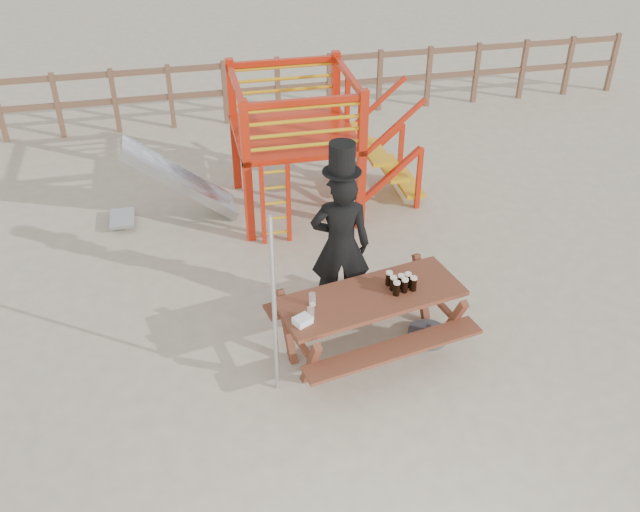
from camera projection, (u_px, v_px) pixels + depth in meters
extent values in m
plane|color=#BAAE91|center=(337.00, 363.00, 8.04)|extent=(60.00, 60.00, 0.00)
cube|color=brown|center=(250.00, 64.00, 13.09)|extent=(15.00, 0.06, 0.10)
cube|color=brown|center=(252.00, 91.00, 13.37)|extent=(15.00, 0.06, 0.10)
cube|color=brown|center=(58.00, 106.00, 12.76)|extent=(0.09, 0.09, 1.20)
cube|color=brown|center=(115.00, 101.00, 12.94)|extent=(0.09, 0.09, 1.20)
cube|color=brown|center=(171.00, 97.00, 13.11)|extent=(0.09, 0.09, 1.20)
cube|color=brown|center=(225.00, 93.00, 13.29)|extent=(0.09, 0.09, 1.20)
cube|color=brown|center=(278.00, 88.00, 13.46)|extent=(0.09, 0.09, 1.20)
cube|color=brown|center=(329.00, 84.00, 13.64)|extent=(0.09, 0.09, 1.20)
cube|color=brown|center=(380.00, 81.00, 13.81)|extent=(0.09, 0.09, 1.20)
cube|color=brown|center=(428.00, 77.00, 13.99)|extent=(0.09, 0.09, 1.20)
cube|color=brown|center=(476.00, 73.00, 14.16)|extent=(0.09, 0.09, 1.20)
cube|color=brown|center=(523.00, 69.00, 14.34)|extent=(0.09, 0.09, 1.20)
cube|color=brown|center=(568.00, 66.00, 14.51)|extent=(0.09, 0.09, 1.20)
cube|color=brown|center=(613.00, 62.00, 14.69)|extent=(0.09, 0.09, 1.20)
cube|color=red|center=(247.00, 173.00, 9.61)|extent=(0.12, 0.12, 2.10)
cube|color=red|center=(362.00, 162.00, 9.90)|extent=(0.12, 0.12, 2.10)
cube|color=red|center=(234.00, 126.00, 10.91)|extent=(0.12, 0.12, 2.10)
cube|color=red|center=(335.00, 117.00, 11.19)|extent=(0.12, 0.12, 2.10)
cube|color=red|center=(294.00, 134.00, 10.32)|extent=(1.72, 1.72, 0.08)
cube|color=red|center=(304.00, 102.00, 9.22)|extent=(1.60, 0.08, 0.08)
cube|color=red|center=(283.00, 62.00, 10.52)|extent=(1.60, 0.08, 0.08)
cube|color=red|center=(236.00, 85.00, 9.73)|extent=(0.08, 1.60, 0.08)
cube|color=red|center=(349.00, 76.00, 10.01)|extent=(0.08, 1.60, 0.08)
cylinder|color=gold|center=(305.00, 145.00, 9.57)|extent=(1.50, 0.05, 0.05)
cylinder|color=gold|center=(285.00, 101.00, 10.87)|extent=(1.50, 0.05, 0.05)
cylinder|color=gold|center=(305.00, 133.00, 9.47)|extent=(1.50, 0.05, 0.05)
cylinder|color=gold|center=(284.00, 90.00, 10.77)|extent=(1.50, 0.05, 0.05)
cylinder|color=gold|center=(305.00, 120.00, 9.37)|extent=(1.50, 0.05, 0.05)
cylinder|color=gold|center=(284.00, 79.00, 10.67)|extent=(1.50, 0.05, 0.05)
cylinder|color=gold|center=(304.00, 108.00, 9.27)|extent=(1.50, 0.05, 0.05)
cylinder|color=gold|center=(284.00, 67.00, 10.56)|extent=(1.50, 0.05, 0.05)
cube|color=red|center=(263.00, 206.00, 9.77)|extent=(0.06, 0.06, 1.20)
cube|color=red|center=(289.00, 203.00, 9.84)|extent=(0.06, 0.06, 1.20)
cylinder|color=gold|center=(277.00, 233.00, 10.06)|extent=(0.36, 0.04, 0.04)
cylinder|color=gold|center=(276.00, 218.00, 9.92)|extent=(0.36, 0.04, 0.04)
cylinder|color=gold|center=(276.00, 203.00, 9.79)|extent=(0.36, 0.04, 0.04)
cylinder|color=gold|center=(275.00, 188.00, 9.65)|extent=(0.36, 0.04, 0.04)
cylinder|color=gold|center=(274.00, 172.00, 9.52)|extent=(0.36, 0.04, 0.04)
cube|color=gold|center=(357.00, 136.00, 10.55)|extent=(0.30, 0.90, 0.06)
cube|color=gold|center=(375.00, 152.00, 10.77)|extent=(0.30, 0.90, 0.06)
cube|color=gold|center=(391.00, 168.00, 10.99)|extent=(0.30, 0.90, 0.06)
cube|color=gold|center=(407.00, 184.00, 11.20)|extent=(0.30, 0.90, 0.06)
cube|color=red|center=(390.00, 176.00, 10.53)|extent=(0.95, 0.08, 0.86)
cube|color=red|center=(374.00, 150.00, 11.26)|extent=(0.95, 0.08, 0.86)
cube|color=#B1B3B8|center=(180.00, 181.00, 10.35)|extent=(1.53, 0.55, 1.21)
cube|color=#B1B3B8|center=(181.00, 187.00, 10.10)|extent=(1.58, 0.04, 1.28)
cube|color=#B1B3B8|center=(179.00, 170.00, 10.54)|extent=(1.58, 0.04, 1.28)
cube|color=#B1B3B8|center=(122.00, 218.00, 10.48)|extent=(0.35, 0.55, 0.05)
cube|color=brown|center=(371.00, 297.00, 7.80)|extent=(2.16, 1.17, 0.05)
cube|color=brown|center=(394.00, 349.00, 7.54)|extent=(2.06, 0.69, 0.04)
cube|color=brown|center=(348.00, 291.00, 8.40)|extent=(2.06, 0.69, 0.04)
cube|color=brown|center=(298.00, 346.00, 7.73)|extent=(0.33, 1.22, 0.74)
cube|color=brown|center=(436.00, 306.00, 8.31)|extent=(0.33, 1.22, 0.74)
imported|color=black|center=(340.00, 246.00, 8.29)|extent=(0.77, 0.58, 1.92)
cube|color=#0C8A19|center=(340.00, 222.00, 8.29)|extent=(0.08, 0.03, 0.45)
cylinder|color=black|center=(342.00, 172.00, 7.75)|extent=(0.44, 0.44, 0.01)
cylinder|color=black|center=(342.00, 157.00, 7.66)|extent=(0.29, 0.29, 0.33)
cube|color=white|center=(342.00, 142.00, 7.72)|extent=(0.15, 0.03, 0.04)
cylinder|color=#B2B2B7|center=(274.00, 309.00, 7.11)|extent=(0.05, 0.05, 2.17)
cylinder|color=#38383D|center=(427.00, 335.00, 8.36)|extent=(0.46, 0.46, 0.11)
cylinder|color=#38383D|center=(428.00, 328.00, 8.31)|extent=(0.05, 0.05, 0.09)
cube|color=white|center=(303.00, 320.00, 7.36)|extent=(0.22, 0.21, 0.08)
cylinder|color=black|center=(396.00, 289.00, 7.75)|extent=(0.08, 0.08, 0.15)
cylinder|color=beige|center=(397.00, 283.00, 7.70)|extent=(0.08, 0.08, 0.02)
cylinder|color=black|center=(405.00, 286.00, 7.79)|extent=(0.08, 0.08, 0.15)
cylinder|color=beige|center=(405.00, 280.00, 7.74)|extent=(0.08, 0.08, 0.02)
cylinder|color=black|center=(413.00, 284.00, 7.82)|extent=(0.08, 0.08, 0.15)
cylinder|color=beige|center=(414.00, 278.00, 7.77)|extent=(0.08, 0.08, 0.02)
cylinder|color=black|center=(393.00, 284.00, 7.83)|extent=(0.08, 0.08, 0.15)
cylinder|color=beige|center=(394.00, 278.00, 7.78)|extent=(0.08, 0.08, 0.02)
cylinder|color=black|center=(401.00, 282.00, 7.85)|extent=(0.08, 0.08, 0.15)
cylinder|color=beige|center=(402.00, 276.00, 7.81)|extent=(0.08, 0.08, 0.02)
cylinder|color=black|center=(408.00, 280.00, 7.88)|extent=(0.08, 0.08, 0.15)
cylinder|color=beige|center=(408.00, 274.00, 7.83)|extent=(0.08, 0.08, 0.02)
cylinder|color=black|center=(389.00, 279.00, 7.90)|extent=(0.08, 0.08, 0.15)
cylinder|color=beige|center=(389.00, 273.00, 7.85)|extent=(0.08, 0.08, 0.02)
cylinder|color=silver|center=(312.00, 299.00, 7.60)|extent=(0.08, 0.08, 0.15)
cylinder|color=beige|center=(312.00, 304.00, 7.63)|extent=(0.07, 0.07, 0.02)
cylinder|color=silver|center=(311.00, 313.00, 7.40)|extent=(0.08, 0.08, 0.15)
cylinder|color=beige|center=(311.00, 318.00, 7.43)|extent=(0.07, 0.07, 0.02)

